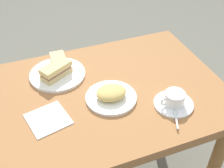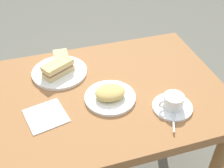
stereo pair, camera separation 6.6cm
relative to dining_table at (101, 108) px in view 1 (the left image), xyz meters
The scene contains 10 objects.
dining_table is the anchor object (origin of this frame).
sandwich_plate 0.26m from the dining_table, 50.82° to the right, with size 0.26×0.26×0.01m, color white.
sandwich_front 0.27m from the dining_table, 46.64° to the right, with size 0.16×0.13×0.06m.
sandwich_back 0.30m from the dining_table, 60.53° to the right, with size 0.07×0.12×0.05m.
coffee_saucer 0.33m from the dining_table, 144.31° to the left, with size 0.16×0.16×0.01m, color white.
coffee_cup 0.34m from the dining_table, 144.13° to the left, with size 0.11×0.08×0.05m.
spoon 0.35m from the dining_table, 131.42° to the left, with size 0.05×0.09×0.01m.
side_plate 0.12m from the dining_table, 115.38° to the left, with size 0.21×0.21×0.01m, color white.
side_food_pile 0.15m from the dining_table, 115.38° to the left, with size 0.13×0.11×0.04m, color tan.
napkin 0.28m from the dining_table, 17.72° to the left, with size 0.15×0.15×0.00m, color white.
Camera 1 is at (0.29, 0.89, 1.53)m, focal length 46.26 mm.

